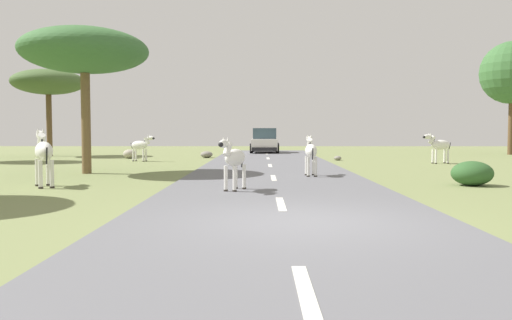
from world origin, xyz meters
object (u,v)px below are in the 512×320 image
object	(u,v)px
tree_3	(48,83)
rock_2	(338,158)
bush_0	(472,173)
rock_4	(207,154)
zebra_1	(311,151)
car_0	(265,141)
zebra_4	(141,145)
tree_4	(512,73)
tree_2	(85,52)
zebra_2	(44,152)
zebra_0	(234,159)
rock_3	(130,154)
zebra_3	(439,145)

from	to	relation	value
tree_3	rock_2	world-z (taller)	tree_3
bush_0	rock_4	world-z (taller)	bush_0
zebra_1	car_0	xyz separation A→B (m)	(-1.41, 19.24, -0.04)
zebra_4	tree_4	world-z (taller)	tree_4
tree_2	rock_4	distance (m)	12.53
zebra_2	bush_0	size ratio (longest dim) A/B	1.40
tree_2	zebra_0	bearing A→B (deg)	-45.32
tree_4	bush_0	world-z (taller)	tree_4
tree_2	rock_4	bearing A→B (deg)	73.71
zebra_0	rock_4	distance (m)	17.35
zebra_1	zebra_4	bearing A→B (deg)	130.44
zebra_1	rock_4	bearing A→B (deg)	110.39
rock_4	zebra_4	bearing A→B (deg)	-130.11
zebra_0	tree_3	size ratio (longest dim) A/B	0.26
zebra_2	rock_3	size ratio (longest dim) A/B	2.26
zebra_0	tree_3	distance (m)	23.32
car_0	rock_3	world-z (taller)	car_0
zebra_4	car_0	bearing A→B (deg)	168.63
zebra_0	tree_2	xyz separation A→B (m)	(-5.81, 5.87, 3.64)
rock_4	zebra_3	bearing A→B (deg)	-23.91
tree_3	zebra_2	bearing A→B (deg)	-68.05
zebra_3	rock_2	world-z (taller)	zebra_3
car_0	tree_3	size ratio (longest dim) A/B	0.80
zebra_0	car_0	world-z (taller)	car_0
bush_0	rock_3	distance (m)	20.05
zebra_4	tree_3	size ratio (longest dim) A/B	0.26
car_0	rock_4	bearing A→B (deg)	62.74
tree_2	bush_0	world-z (taller)	tree_2
tree_4	bush_0	xyz separation A→B (m)	(-10.67, -19.72, -5.10)
zebra_2	zebra_3	xyz separation A→B (m)	(14.87, 10.58, -0.10)
car_0	rock_2	world-z (taller)	car_0
zebra_2	zebra_3	distance (m)	18.25
tree_2	rock_3	size ratio (longest dim) A/B	7.25
zebra_0	tree_3	bearing A→B (deg)	-35.52
rock_4	tree_3	bearing A→B (deg)	168.60
zebra_4	rock_4	size ratio (longest dim) A/B	1.92
tree_2	rock_2	bearing A→B (deg)	39.05
zebra_2	tree_3	distance (m)	19.65
car_0	tree_2	distance (m)	19.37
car_0	zebra_4	bearing A→B (deg)	58.16
tree_3	zebra_4	bearing A→B (deg)	-38.57
zebra_1	rock_3	bearing A→B (deg)	127.20
rock_2	tree_4	bearing A→B (deg)	28.62
rock_3	zebra_4	bearing A→B (deg)	-64.86
zebra_2	rock_4	distance (m)	16.15
zebra_2	tree_3	bearing A→B (deg)	82.28
zebra_4	rock_2	size ratio (longest dim) A/B	3.28
tree_3	zebra_3	bearing A→B (deg)	-18.36
zebra_3	zebra_4	size ratio (longest dim) A/B	1.10
bush_0	rock_2	distance (m)	12.98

